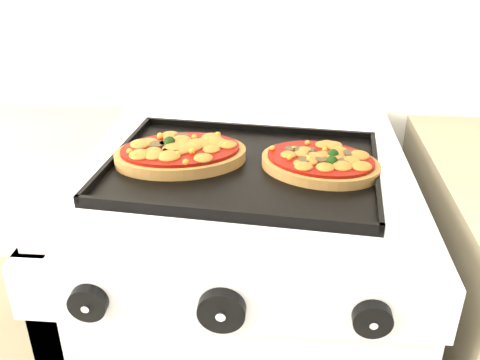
# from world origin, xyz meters

# --- Properties ---
(stove) EXTENTS (0.60, 0.60, 0.91)m
(stove) POSITION_xyz_m (-0.05, 1.70, 0.46)
(stove) COLOR silver
(stove) RESTS_ON floor
(control_panel) EXTENTS (0.60, 0.02, 0.09)m
(control_panel) POSITION_xyz_m (-0.05, 1.39, 0.85)
(control_panel) COLOR silver
(control_panel) RESTS_ON stove
(knob_left) EXTENTS (0.05, 0.02, 0.05)m
(knob_left) POSITION_xyz_m (-0.23, 1.37, 0.85)
(knob_left) COLOR black
(knob_left) RESTS_ON control_panel
(knob_center) EXTENTS (0.06, 0.02, 0.06)m
(knob_center) POSITION_xyz_m (-0.05, 1.37, 0.85)
(knob_center) COLOR black
(knob_center) RESTS_ON control_panel
(knob_right) EXTENTS (0.05, 0.02, 0.05)m
(knob_right) POSITION_xyz_m (0.14, 1.37, 0.85)
(knob_right) COLOR black
(knob_right) RESTS_ON control_panel
(baking_tray) EXTENTS (0.49, 0.38, 0.02)m
(baking_tray) POSITION_xyz_m (-0.05, 1.66, 0.92)
(baking_tray) COLOR black
(baking_tray) RESTS_ON stove
(pizza_left) EXTENTS (0.26, 0.20, 0.03)m
(pizza_left) POSITION_xyz_m (-0.16, 1.68, 0.94)
(pizza_left) COLOR olive
(pizza_left) RESTS_ON baking_tray
(pizza_right) EXTENTS (0.24, 0.20, 0.03)m
(pizza_right) POSITION_xyz_m (0.08, 1.66, 0.94)
(pizza_right) COLOR olive
(pizza_right) RESTS_ON baking_tray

